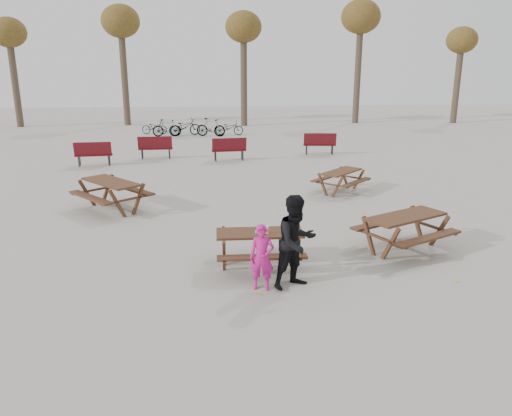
{
  "coord_description": "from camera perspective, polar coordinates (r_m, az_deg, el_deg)",
  "views": [
    {
      "loc": [
        -0.83,
        -9.77,
        4.16
      ],
      "look_at": [
        0.0,
        1.0,
        1.0
      ],
      "focal_mm": 35.0,
      "sensor_mm": 36.0,
      "label": 1
    }
  ],
  "objects": [
    {
      "name": "bicycle_row",
      "position": [
        29.97,
        -7.5,
        9.12
      ],
      "size": [
        6.12,
        2.14,
        1.04
      ],
      "color": "black",
      "rests_on": "ground"
    },
    {
      "name": "child",
      "position": [
        9.4,
        0.68,
        -5.68
      ],
      "size": [
        0.51,
        0.38,
        1.28
      ],
      "primitive_type": "imported",
      "rotation": [
        0.0,
        0.0,
        -0.17
      ],
      "color": "#C4187D",
      "rests_on": "ground"
    },
    {
      "name": "bread_roll",
      "position": [
        10.29,
        0.43,
        -2.56
      ],
      "size": [
        0.14,
        0.06,
        0.05
      ],
      "primitive_type": "ellipsoid",
      "color": "tan",
      "rests_on": "food_tray"
    },
    {
      "name": "adult",
      "position": [
        9.44,
        4.63,
        -3.89
      ],
      "size": [
        1.11,
        1.04,
        1.82
      ],
      "primitive_type": "imported",
      "rotation": [
        0.0,
        0.0,
        0.52
      ],
      "color": "black",
      "rests_on": "ground"
    },
    {
      "name": "park_bench_row",
      "position": [
        22.3,
        -6.13,
        6.82
      ],
      "size": [
        11.5,
        2.54,
        1.03
      ],
      "color": "#5B1218",
      "rests_on": "ground"
    },
    {
      "name": "food_tray",
      "position": [
        10.3,
        0.43,
        -2.78
      ],
      "size": [
        0.18,
        0.11,
        0.03
      ],
      "primitive_type": "cube",
      "color": "silver",
      "rests_on": "main_picnic_table"
    },
    {
      "name": "tree_row",
      "position": [
        35.02,
        -1.68,
        19.64
      ],
      "size": [
        32.17,
        3.52,
        8.26
      ],
      "color": "#382B21",
      "rests_on": "ground"
    },
    {
      "name": "soda_bottle",
      "position": [
        10.26,
        1.31,
        -2.55
      ],
      "size": [
        0.07,
        0.07,
        0.17
      ],
      "color": "silver",
      "rests_on": "main_picnic_table"
    },
    {
      "name": "main_picnic_table",
      "position": [
        10.44,
        0.42,
        -3.72
      ],
      "size": [
        1.8,
        1.45,
        0.78
      ],
      "color": "#391E15",
      "rests_on": "ground"
    },
    {
      "name": "picnic_table_far",
      "position": [
        16.8,
        9.69,
        3.0
      ],
      "size": [
        2.13,
        2.13,
        0.72
      ],
      "primitive_type": null,
      "rotation": [
        0.0,
        0.0,
        0.8
      ],
      "color": "#391E15",
      "rests_on": "ground"
    },
    {
      "name": "fallen_leaves",
      "position": [
        13.03,
        1.69,
        -2.31
      ],
      "size": [
        11.0,
        11.0,
        0.01
      ],
      "primitive_type": null,
      "color": "gold",
      "rests_on": "ground"
    },
    {
      "name": "picnic_table_east",
      "position": [
        11.91,
        16.62,
        -2.72
      ],
      "size": [
        2.45,
        2.29,
        0.84
      ],
      "primitive_type": null,
      "rotation": [
        0.0,
        0.0,
        0.49
      ],
      "color": "#391E15",
      "rests_on": "ground"
    },
    {
      "name": "picnic_table_north",
      "position": [
        15.11,
        -16.13,
        1.38
      ],
      "size": [
        2.56,
        2.59,
        0.87
      ],
      "primitive_type": null,
      "rotation": [
        0.0,
        0.0,
        -0.84
      ],
      "color": "#391E15",
      "rests_on": "ground"
    },
    {
      "name": "ground",
      "position": [
        10.65,
        0.42,
        -6.68
      ],
      "size": [
        80.0,
        80.0,
        0.0
      ],
      "primitive_type": "plane",
      "color": "gray",
      "rests_on": "ground"
    }
  ]
}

